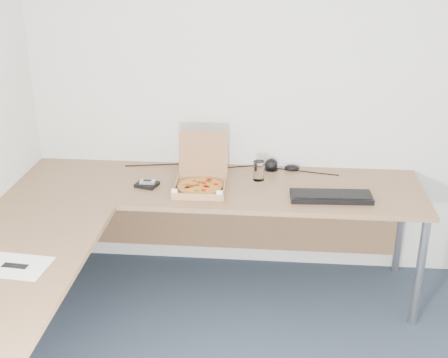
# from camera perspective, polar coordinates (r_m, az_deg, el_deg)

# --- Properties ---
(room_shell) EXTENTS (3.50, 3.50, 2.50)m
(room_shell) POSITION_cam_1_polar(r_m,az_deg,el_deg) (2.15, 8.98, -3.06)
(room_shell) COLOR silver
(room_shell) RESTS_ON ground
(desk) EXTENTS (2.50, 2.20, 0.73)m
(desk) POSITION_cam_1_polar(r_m,az_deg,el_deg) (3.32, -6.93, -3.72)
(desk) COLOR #896240
(desk) RESTS_ON ground
(pizza_box) EXTENTS (0.30, 0.35, 0.31)m
(pizza_box) POSITION_cam_1_polar(r_m,az_deg,el_deg) (3.57, -2.27, -0.42)
(pizza_box) COLOR #AC7548
(pizza_box) RESTS_ON desk
(drinking_glass) EXTENTS (0.07, 0.07, 0.12)m
(drinking_glass) POSITION_cam_1_polar(r_m,az_deg,el_deg) (3.70, 3.36, 0.80)
(drinking_glass) COLOR white
(drinking_glass) RESTS_ON desk
(keyboard) EXTENTS (0.48, 0.19, 0.03)m
(keyboard) POSITION_cam_1_polar(r_m,az_deg,el_deg) (3.50, 10.25, -1.67)
(keyboard) COLOR black
(keyboard) RESTS_ON desk
(mouse) EXTENTS (0.11, 0.08, 0.03)m
(mouse) POSITION_cam_1_polar(r_m,az_deg,el_deg) (3.88, 6.55, 1.09)
(mouse) COLOR black
(mouse) RESTS_ON desk
(wallet) EXTENTS (0.15, 0.14, 0.02)m
(wallet) POSITION_cam_1_polar(r_m,az_deg,el_deg) (3.65, -7.42, -0.53)
(wallet) COLOR black
(wallet) RESTS_ON desk
(phone) EXTENTS (0.09, 0.05, 0.02)m
(phone) POSITION_cam_1_polar(r_m,az_deg,el_deg) (3.64, -7.36, -0.27)
(phone) COLOR #B2B5BA
(phone) RESTS_ON wallet
(paper_sheet) EXTENTS (0.33, 0.25, 0.00)m
(paper_sheet) POSITION_cam_1_polar(r_m,az_deg,el_deg) (2.96, -19.45, -7.89)
(paper_sheet) COLOR white
(paper_sheet) RESTS_ON desk
(dome_speaker) EXTENTS (0.09, 0.09, 0.08)m
(dome_speaker) POSITION_cam_1_polar(r_m,az_deg,el_deg) (3.87, 4.56, 1.46)
(dome_speaker) COLOR black
(dome_speaker) RESTS_ON desk
(cable_bundle) EXTENTS (0.68, 0.14, 0.01)m
(cable_bundle) POSITION_cam_1_polar(r_m,az_deg,el_deg) (3.90, 0.22, 1.11)
(cable_bundle) COLOR black
(cable_bundle) RESTS_ON desk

